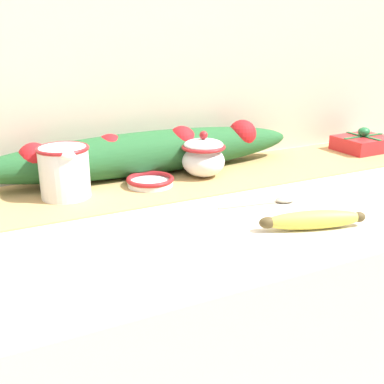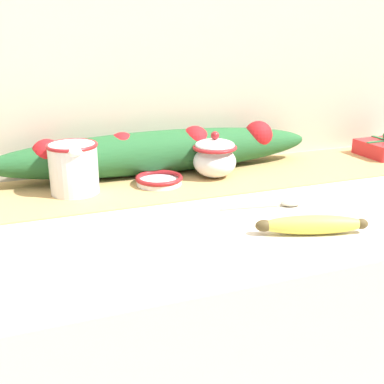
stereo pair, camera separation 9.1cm
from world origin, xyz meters
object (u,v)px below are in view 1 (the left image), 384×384
at_px(cream_pitcher, 64,170).
at_px(spoon, 281,200).
at_px(small_dish, 150,181).
at_px(sugar_bowl, 203,157).
at_px(gift_box, 363,143).
at_px(banana, 313,220).

xyz_separation_m(cream_pitcher, spoon, (0.39, -0.23, -0.06)).
bearing_deg(cream_pitcher, small_dish, -3.36).
distance_m(cream_pitcher, spoon, 0.46).
xyz_separation_m(sugar_bowl, gift_box, (0.53, 0.02, -0.03)).
xyz_separation_m(cream_pitcher, sugar_bowl, (0.33, -0.00, -0.01)).
distance_m(sugar_bowl, spoon, 0.24).
distance_m(banana, spoon, 0.14).
bearing_deg(spoon, small_dish, 142.46).
height_order(cream_pitcher, gift_box, cream_pitcher).
bearing_deg(small_dish, gift_box, 2.37).
relative_size(sugar_bowl, small_dish, 1.02).
distance_m(cream_pitcher, gift_box, 0.86).
distance_m(banana, gift_box, 0.63).
relative_size(cream_pitcher, gift_box, 0.87).
distance_m(small_dish, banana, 0.39).
bearing_deg(banana, sugar_bowl, 94.67).
distance_m(cream_pitcher, banana, 0.52).
height_order(sugar_bowl, gift_box, sugar_bowl).
bearing_deg(sugar_bowl, spoon, -74.92).
height_order(banana, gift_box, gift_box).
bearing_deg(sugar_bowl, small_dish, -176.07).
relative_size(banana, gift_box, 1.32).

